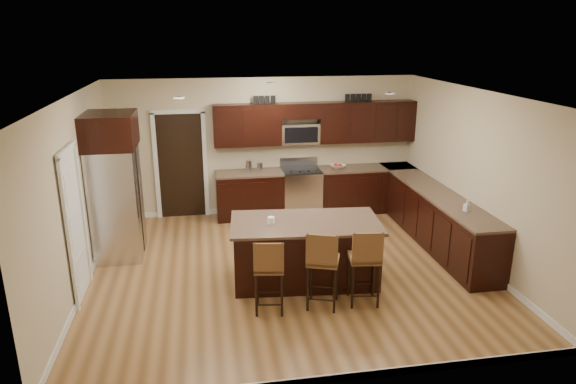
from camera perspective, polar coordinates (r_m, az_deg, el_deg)
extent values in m
plane|color=olive|center=(8.08, 0.00, -8.55)|extent=(6.00, 6.00, 0.00)
plane|color=silver|center=(7.31, 0.00, 10.83)|extent=(6.00, 6.00, 0.00)
plane|color=#C9B891|center=(10.22, -2.61, 5.07)|extent=(6.00, 0.00, 6.00)
plane|color=#C9B891|center=(7.69, -22.60, -0.49)|extent=(0.00, 5.50, 5.50)
plane|color=#C9B891|center=(8.59, 20.14, 1.59)|extent=(0.00, 5.50, 5.50)
cube|color=black|center=(10.13, -4.29, -0.41)|extent=(1.30, 0.60, 0.88)
cube|color=black|center=(10.61, 8.61, 0.26)|extent=(1.94, 0.60, 0.88)
cube|color=black|center=(9.13, 16.46, -3.17)|extent=(0.60, 3.35, 0.88)
cube|color=brown|center=(10.00, -4.35, 2.10)|extent=(1.30, 0.63, 0.04)
cube|color=brown|center=(10.48, 8.73, 2.66)|extent=(1.94, 0.63, 0.04)
cube|color=brown|center=(8.98, 16.71, -0.42)|extent=(0.63, 3.35, 0.04)
cube|color=black|center=(9.93, -4.54, 7.43)|extent=(1.30, 0.33, 0.80)
cube|color=black|center=(10.41, 8.73, 7.75)|extent=(1.94, 0.33, 0.80)
cube|color=black|center=(10.03, 1.36, 9.03)|extent=(0.76, 0.33, 0.30)
cube|color=silver|center=(10.27, 1.44, -0.06)|extent=(0.76, 0.64, 0.90)
cube|color=black|center=(10.14, 1.46, 2.42)|extent=(0.76, 0.60, 0.03)
cube|color=black|center=(9.99, 1.77, -0.57)|extent=(0.65, 0.01, 0.45)
cube|color=silver|center=(10.37, 1.18, 3.39)|extent=(0.76, 0.05, 0.18)
cube|color=silver|center=(10.13, 1.32, 6.53)|extent=(0.76, 0.31, 0.40)
cube|color=black|center=(10.21, -11.80, 2.86)|extent=(0.85, 0.03, 2.06)
cube|color=white|center=(7.52, -22.63, -3.58)|extent=(0.03, 0.80, 2.04)
cube|color=black|center=(7.59, 1.91, -6.69)|extent=(2.13, 1.21, 0.88)
cube|color=brown|center=(7.41, 1.95, -3.45)|extent=(2.24, 1.32, 0.04)
cube|color=black|center=(7.76, 1.88, -9.35)|extent=(2.05, 1.12, 0.09)
cube|color=brown|center=(6.72, -2.12, -8.33)|extent=(0.44, 0.44, 0.06)
cube|color=brown|center=(6.47, -2.16, -7.40)|extent=(0.39, 0.09, 0.41)
cylinder|color=black|center=(6.71, -3.32, -11.54)|extent=(0.03, 0.03, 0.60)
cylinder|color=black|center=(6.74, -0.48, -11.33)|extent=(0.03, 0.03, 0.60)
cylinder|color=black|center=(6.99, -3.63, -10.24)|extent=(0.03, 0.03, 0.60)
cylinder|color=black|center=(7.03, -0.91, -10.05)|extent=(0.03, 0.03, 0.60)
cube|color=brown|center=(6.82, 3.92, -7.58)|extent=(0.52, 0.52, 0.06)
cube|color=brown|center=(6.56, 3.78, -6.56)|extent=(0.40, 0.18, 0.44)
cylinder|color=black|center=(6.79, 2.74, -10.96)|extent=(0.04, 0.04, 0.63)
cylinder|color=black|center=(6.87, 5.65, -10.68)|extent=(0.04, 0.04, 0.63)
cylinder|color=black|center=(7.09, 2.13, -9.63)|extent=(0.04, 0.04, 0.63)
cylinder|color=black|center=(7.17, 4.91, -9.39)|extent=(0.04, 0.04, 0.63)
cube|color=brown|center=(6.97, 8.50, -7.24)|extent=(0.45, 0.45, 0.06)
cube|color=brown|center=(6.72, 8.86, -6.25)|extent=(0.41, 0.09, 0.43)
cylinder|color=black|center=(6.93, 7.43, -10.52)|extent=(0.03, 0.03, 0.63)
cylinder|color=black|center=(7.03, 10.18, -10.22)|extent=(0.03, 0.03, 0.63)
cylinder|color=black|center=(7.22, 6.62, -9.26)|extent=(0.03, 0.03, 0.63)
cylinder|color=black|center=(7.32, 9.27, -8.99)|extent=(0.03, 0.03, 0.63)
cube|color=silver|center=(8.69, -18.47, -1.13)|extent=(0.72, 0.91, 1.82)
cube|color=black|center=(8.63, -16.09, -1.02)|extent=(0.01, 0.02, 1.73)
cylinder|color=silver|center=(8.53, -16.02, -0.60)|extent=(0.02, 0.02, 0.81)
cylinder|color=silver|center=(8.68, -15.91, -0.27)|extent=(0.02, 0.02, 0.81)
cube|color=black|center=(8.40, -19.24, 6.48)|extent=(0.78, 0.97, 0.53)
cube|color=brown|center=(9.86, 1.91, -3.57)|extent=(1.03, 0.72, 0.01)
imported|color=silver|center=(10.29, 5.52, 2.84)|extent=(0.37, 0.37, 0.07)
imported|color=#B2B2B2|center=(8.25, 19.26, -1.46)|extent=(0.10, 0.10, 0.17)
cylinder|color=silver|center=(9.97, -4.38, 2.84)|extent=(0.12, 0.12, 0.23)
cylinder|color=silver|center=(9.99, -3.15, 2.77)|extent=(0.11, 0.11, 0.18)
cylinder|color=white|center=(7.31, -1.89, -3.17)|extent=(0.10, 0.10, 0.10)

